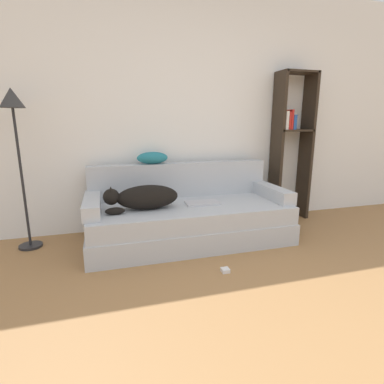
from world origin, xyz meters
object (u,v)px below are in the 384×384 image
object	(u,v)px
couch	(189,223)
bookshelf	(292,139)
laptop	(202,203)
floor_lamp	(15,123)
power_adapter	(225,270)
dog	(143,197)
throw_pillow	(152,158)

from	to	relation	value
couch	bookshelf	world-z (taller)	bookshelf
laptop	floor_lamp	xyz separation A→B (m)	(-1.70, 0.29, 0.80)
floor_lamp	power_adapter	size ratio (longest dim) A/B	23.32
laptop	floor_lamp	size ratio (longest dim) A/B	0.23
dog	laptop	bearing A→B (deg)	3.29
couch	laptop	distance (m)	0.25
dog	floor_lamp	distance (m)	1.34
dog	floor_lamp	world-z (taller)	floor_lamp
throw_pillow	bookshelf	xyz separation A→B (m)	(1.73, 0.01, 0.17)
couch	power_adapter	world-z (taller)	couch
dog	couch	bearing A→B (deg)	6.53
laptop	bookshelf	size ratio (longest dim) A/B	0.20
dog	bookshelf	size ratio (longest dim) A/B	0.39
laptop	throw_pillow	xyz separation A→B (m)	(-0.44, 0.41, 0.43)
floor_lamp	power_adapter	bearing A→B (deg)	-31.42
couch	dog	bearing A→B (deg)	-173.47
throw_pillow	bookshelf	distance (m)	1.74
dog	floor_lamp	bearing A→B (deg)	163.44
couch	throw_pillow	distance (m)	0.81
couch	laptop	xyz separation A→B (m)	(0.13, -0.02, 0.21)
laptop	dog	bearing A→B (deg)	-174.37
bookshelf	floor_lamp	size ratio (longest dim) A/B	1.19
dog	laptop	world-z (taller)	dog
throw_pillow	power_adapter	size ratio (longest dim) A/B	5.18
dog	floor_lamp	xyz separation A→B (m)	(-1.10, 0.33, 0.69)
floor_lamp	power_adapter	distance (m)	2.29
floor_lamp	power_adapter	xyz separation A→B (m)	(1.67, -1.02, -1.19)
throw_pillow	floor_lamp	world-z (taller)	floor_lamp
laptop	throw_pillow	size ratio (longest dim) A/B	1.04
dog	laptop	distance (m)	0.62
dog	power_adapter	bearing A→B (deg)	-50.48
laptop	bookshelf	distance (m)	1.49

